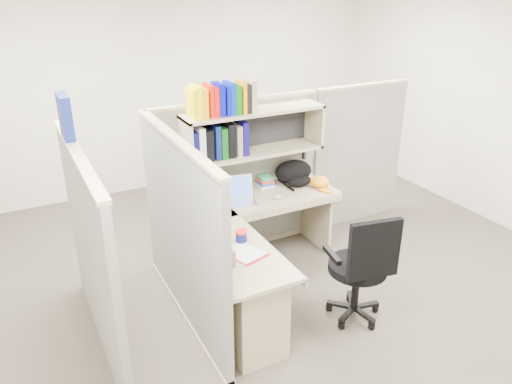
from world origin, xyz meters
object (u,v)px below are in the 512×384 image
desk (253,277)px  snack_canister (241,236)px  laptop (238,192)px  backpack (296,173)px  task_chair (359,284)px

desk → snack_canister: (-0.05, 0.12, 0.34)m
laptop → backpack: size_ratio=0.85×
desk → task_chair: size_ratio=1.69×
backpack → snack_canister: 1.32m
laptop → task_chair: bearing=-53.6°
laptop → snack_canister: laptop is taller
desk → laptop: size_ratio=5.07×
backpack → laptop: bearing=-149.6°
snack_canister → backpack: bearing=39.0°
backpack → snack_canister: size_ratio=4.12×
backpack → snack_canister: backpack is taller
laptop → task_chair: size_ratio=0.33×
desk → snack_canister: size_ratio=17.75×
backpack → task_chair: task_chair is taller
task_chair → desk: bearing=153.6°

